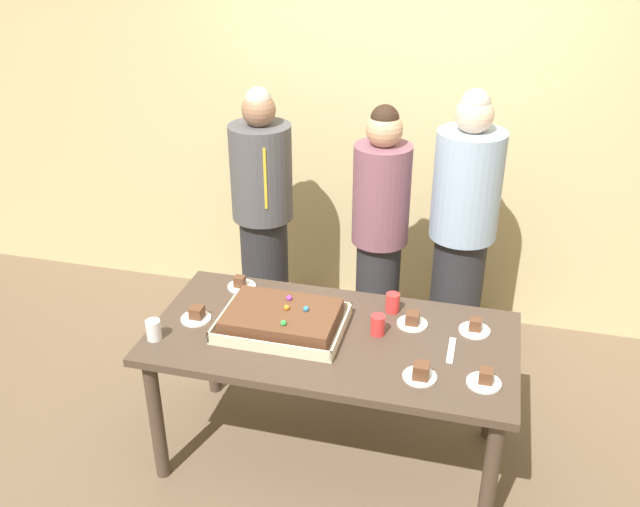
# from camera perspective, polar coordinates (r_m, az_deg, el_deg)

# --- Properties ---
(ground_plane) EXTENTS (12.00, 12.00, 0.00)m
(ground_plane) POSITION_cam_1_polar(r_m,az_deg,el_deg) (3.82, 0.92, -16.06)
(ground_plane) COLOR brown
(interior_back_panel) EXTENTS (8.00, 0.12, 3.00)m
(interior_back_panel) POSITION_cam_1_polar(r_m,az_deg,el_deg) (4.48, 6.02, 12.78)
(interior_back_panel) COLOR #CCB784
(interior_back_panel) RESTS_ON ground_plane
(party_table) EXTENTS (1.74, 0.86, 0.75)m
(party_table) POSITION_cam_1_polar(r_m,az_deg,el_deg) (3.39, 1.00, -7.96)
(party_table) COLOR #47382D
(party_table) RESTS_ON ground_plane
(sheet_cake) EXTENTS (0.60, 0.44, 0.13)m
(sheet_cake) POSITION_cam_1_polar(r_m,az_deg,el_deg) (3.37, -3.13, -5.45)
(sheet_cake) COLOR beige
(sheet_cake) RESTS_ON party_table
(plated_slice_near_left) EXTENTS (0.15, 0.15, 0.08)m
(plated_slice_near_left) POSITION_cam_1_polar(r_m,az_deg,el_deg) (3.08, 8.23, -9.68)
(plated_slice_near_left) COLOR white
(plated_slice_near_left) RESTS_ON party_table
(plated_slice_near_right) EXTENTS (0.15, 0.15, 0.07)m
(plated_slice_near_right) POSITION_cam_1_polar(r_m,az_deg,el_deg) (3.50, -10.09, -5.01)
(plated_slice_near_right) COLOR white
(plated_slice_near_right) RESTS_ON party_table
(plated_slice_far_left) EXTENTS (0.15, 0.15, 0.07)m
(plated_slice_far_left) POSITION_cam_1_polar(r_m,az_deg,el_deg) (3.11, 13.35, -10.00)
(plated_slice_far_left) COLOR white
(plated_slice_far_left) RESTS_ON party_table
(plated_slice_far_right) EXTENTS (0.15, 0.15, 0.07)m
(plated_slice_far_right) POSITION_cam_1_polar(r_m,az_deg,el_deg) (3.74, -6.50, -2.53)
(plated_slice_far_right) COLOR white
(plated_slice_far_right) RESTS_ON party_table
(plated_slice_center_front) EXTENTS (0.15, 0.15, 0.07)m
(plated_slice_center_front) POSITION_cam_1_polar(r_m,az_deg,el_deg) (3.44, 12.56, -5.96)
(plated_slice_center_front) COLOR white
(plated_slice_center_front) RESTS_ON party_table
(plated_slice_center_back) EXTENTS (0.15, 0.15, 0.07)m
(plated_slice_center_back) POSITION_cam_1_polar(r_m,az_deg,el_deg) (3.43, 7.58, -5.48)
(plated_slice_center_back) COLOR white
(plated_slice_center_back) RESTS_ON party_table
(drink_cup_nearest) EXTENTS (0.07, 0.07, 0.10)m
(drink_cup_nearest) POSITION_cam_1_polar(r_m,az_deg,el_deg) (3.51, 5.97, -4.04)
(drink_cup_nearest) COLOR red
(drink_cup_nearest) RESTS_ON party_table
(drink_cup_middle) EXTENTS (0.07, 0.07, 0.10)m
(drink_cup_middle) POSITION_cam_1_polar(r_m,az_deg,el_deg) (3.33, 4.76, -5.85)
(drink_cup_middle) COLOR red
(drink_cup_middle) RESTS_ON party_table
(drink_cup_far_end) EXTENTS (0.07, 0.07, 0.10)m
(drink_cup_far_end) POSITION_cam_1_polar(r_m,az_deg,el_deg) (3.38, -13.48, -6.10)
(drink_cup_far_end) COLOR white
(drink_cup_far_end) RESTS_ON party_table
(cake_server_utensil) EXTENTS (0.03, 0.20, 0.01)m
(cake_server_utensil) POSITION_cam_1_polar(r_m,az_deg,el_deg) (3.29, 10.70, -7.80)
(cake_server_utensil) COLOR silver
(cake_server_utensil) RESTS_ON party_table
(person_serving_front) EXTENTS (0.37, 0.37, 1.66)m
(person_serving_front) POSITION_cam_1_polar(r_m,az_deg,el_deg) (4.27, -4.68, 2.84)
(person_serving_front) COLOR #28282D
(person_serving_front) RESTS_ON ground_plane
(person_green_shirt_behind) EXTENTS (0.37, 0.37, 1.74)m
(person_green_shirt_behind) POSITION_cam_1_polar(r_m,az_deg,el_deg) (4.01, 11.53, 1.30)
(person_green_shirt_behind) COLOR #28282D
(person_green_shirt_behind) RESTS_ON ground_plane
(person_striped_tie_right) EXTENTS (0.32, 0.32, 1.65)m
(person_striped_tie_right) POSITION_cam_1_polar(r_m,az_deg,el_deg) (3.99, 4.89, 1.07)
(person_striped_tie_right) COLOR #28282D
(person_striped_tie_right) RESTS_ON ground_plane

